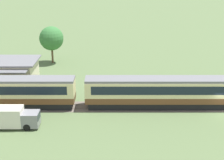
% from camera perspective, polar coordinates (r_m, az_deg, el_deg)
% --- Properties ---
extents(ground_plane, '(600.00, 600.00, 0.00)m').
position_cam_1_polar(ground_plane, '(46.16, 17.89, -5.17)').
color(ground_plane, '#566B42').
extents(passenger_train, '(85.69, 2.90, 4.01)m').
position_cam_1_polar(passenger_train, '(44.98, -5.24, -1.86)').
color(passenger_train, brown).
rests_on(passenger_train, ground_plane).
extents(railway_track, '(154.51, 3.60, 0.04)m').
position_cam_1_polar(railway_track, '(45.83, -5.51, -4.45)').
color(railway_track, '#665B51').
rests_on(railway_track, ground_plane).
extents(delivery_truck_grey, '(6.30, 2.01, 2.44)m').
position_cam_1_polar(delivery_truck_grey, '(41.43, -16.83, -5.99)').
color(delivery_truck_grey, gray).
rests_on(delivery_truck_grey, ground_plane).
extents(yard_tree_1, '(4.51, 4.51, 6.98)m').
position_cam_1_polar(yard_tree_1, '(65.43, -10.29, 6.80)').
color(yard_tree_1, brown).
rests_on(yard_tree_1, ground_plane).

